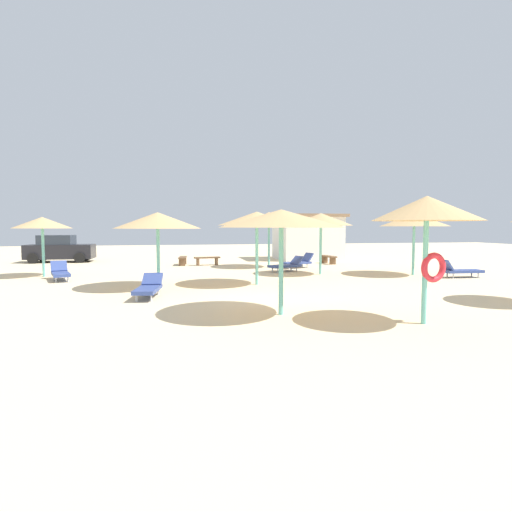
# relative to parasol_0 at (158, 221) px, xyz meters

# --- Properties ---
(ground_plane) EXTENTS (80.00, 80.00, 0.00)m
(ground_plane) POSITION_rel_parasol_0_xyz_m (3.45, -4.00, -2.47)
(ground_plane) COLOR beige
(parasol_0) EXTENTS (3.14, 3.14, 2.77)m
(parasol_0) POSITION_rel_parasol_0_xyz_m (0.00, 0.00, 0.00)
(parasol_0) COLOR #6BC6BC
(parasol_0) RESTS_ON ground
(parasol_1) EXTENTS (3.02, 3.02, 3.05)m
(parasol_1) POSITION_rel_parasol_0_xyz_m (5.75, 6.71, 0.23)
(parasol_1) COLOR #6BC6BC
(parasol_1) RESTS_ON ground
(parasol_2) EXTENTS (2.96, 2.96, 2.88)m
(parasol_2) POSITION_rel_parasol_0_xyz_m (7.35, 2.90, 0.11)
(parasol_2) COLOR #6BC6BC
(parasol_2) RESTS_ON ground
(parasol_3) EXTENTS (3.13, 3.13, 2.85)m
(parasol_3) POSITION_rel_parasol_0_xyz_m (11.51, 1.82, 0.08)
(parasol_3) COLOR #6BC6BC
(parasol_3) RESTS_ON ground
(parasol_4) EXTENTS (2.51, 2.51, 2.68)m
(parasol_4) POSITION_rel_parasol_0_xyz_m (-5.18, 4.53, -0.05)
(parasol_4) COLOR #6BC6BC
(parasol_4) RESTS_ON ground
(parasol_5) EXTENTS (3.18, 3.18, 2.68)m
(parasol_5) POSITION_rel_parasol_0_xyz_m (3.22, -5.33, -0.02)
(parasol_5) COLOR #6BC6BC
(parasol_5) RESTS_ON ground
(parasol_6) EXTENTS (2.46, 2.46, 2.95)m
(parasol_6) POSITION_rel_parasol_0_xyz_m (6.21, -6.94, 0.16)
(parasol_6) COLOR #6BC6BC
(parasol_6) RESTS_ON ground
(parasol_7) EXTENTS (3.02, 3.02, 2.83)m
(parasol_7) POSITION_rel_parasol_0_xyz_m (3.72, 0.15, 0.08)
(parasol_7) COLOR #6BC6BC
(parasol_7) RESTS_ON ground
(lounger_0) EXTENTS (0.90, 1.97, 0.70)m
(lounger_0) POSITION_rel_parasol_0_xyz_m (-0.25, -1.99, -2.16)
(lounger_0) COLOR #33478C
(lounger_0) RESTS_ON ground
(lounger_1) EXTENTS (1.95, 1.22, 0.80)m
(lounger_1) POSITION_rel_parasol_0_xyz_m (7.22, 6.02, -2.15)
(lounger_1) COLOR #33478C
(lounger_1) RESTS_ON ground
(lounger_2) EXTENTS (1.98, 1.32, 0.75)m
(lounger_2) POSITION_rel_parasol_0_xyz_m (6.15, 4.49, -2.15)
(lounger_2) COLOR #33478C
(lounger_2) RESTS_ON ground
(lounger_3) EXTENTS (1.87, 0.73, 0.81)m
(lounger_3) POSITION_rel_parasol_0_xyz_m (12.98, 0.51, -2.14)
(lounger_3) COLOR #33478C
(lounger_3) RESTS_ON ground
(lounger_4) EXTENTS (1.20, 1.97, 0.77)m
(lounger_4) POSITION_rel_parasol_0_xyz_m (-4.13, 3.08, -2.15)
(lounger_4) COLOR #33478C
(lounger_4) RESTS_ON ground
(bench_0) EXTENTS (1.54, 0.57, 0.49)m
(bench_0) POSITION_rel_parasol_0_xyz_m (2.49, 8.56, -2.13)
(bench_0) COLOR brown
(bench_0) RESTS_ON ground
(bench_1) EXTENTS (0.52, 1.53, 0.49)m
(bench_1) POSITION_rel_parasol_0_xyz_m (9.82, 8.11, -2.13)
(bench_1) COLOR brown
(bench_1) RESTS_ON ground
(bench_2) EXTENTS (0.54, 1.53, 0.49)m
(bench_2) POSITION_rel_parasol_0_xyz_m (1.08, 8.97, -2.13)
(bench_2) COLOR brown
(bench_2) RESTS_ON ground
(parked_car) EXTENTS (4.04, 2.06, 1.72)m
(parked_car) POSITION_rel_parasol_0_xyz_m (-6.54, 12.63, -1.65)
(parked_car) COLOR black
(parked_car) RESTS_ON ground
(beach_cabana) EXTENTS (4.46, 4.09, 3.09)m
(beach_cabana) POSITION_rel_parasol_0_xyz_m (9.65, 11.72, -0.90)
(beach_cabana) COLOR white
(beach_cabana) RESTS_ON ground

